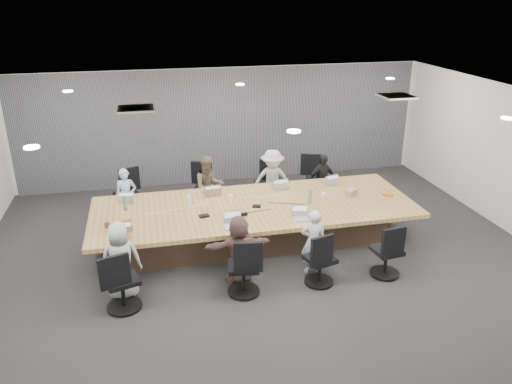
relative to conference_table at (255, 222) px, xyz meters
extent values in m
cube|color=#2C2C2D|center=(0.00, -0.50, -0.40)|extent=(10.00, 8.00, 0.00)
cube|color=white|center=(0.00, -0.50, 2.40)|extent=(10.00, 8.00, 0.00)
cube|color=silver|center=(0.00, 3.50, 1.00)|extent=(10.00, 0.00, 2.80)
cube|color=silver|center=(0.00, -4.50, 1.00)|extent=(10.00, 0.00, 2.80)
cube|color=silver|center=(5.00, -0.50, 1.00)|extent=(0.00, 8.00, 2.80)
cube|color=slate|center=(0.00, 3.42, 1.00)|extent=(9.80, 0.04, 2.80)
cube|color=#4B3627|center=(0.00, 0.00, -0.07)|extent=(4.80, 1.40, 0.66)
cube|color=#B38B4B|center=(0.00, 0.00, 0.30)|extent=(6.00, 2.20, 0.08)
imported|color=#A1B4D1|center=(-2.37, 1.35, 0.19)|extent=(0.44, 0.30, 1.18)
cube|color=#B2B2B7|center=(-2.37, 0.80, 0.35)|extent=(0.32, 0.25, 0.02)
imported|color=brown|center=(-0.68, 1.35, 0.26)|extent=(0.71, 0.59, 1.32)
cube|color=#8C6647|center=(-0.68, 0.80, 0.35)|extent=(0.35, 0.25, 0.02)
imported|color=#A2A2A2|center=(0.70, 1.35, 0.28)|extent=(0.97, 0.68, 1.36)
cube|color=#B2B2B7|center=(0.70, 0.80, 0.35)|extent=(0.34, 0.24, 0.02)
imported|color=black|center=(1.82, 1.35, 0.19)|extent=(0.74, 0.44, 1.18)
cube|color=#B2B2B7|center=(1.82, 0.80, 0.35)|extent=(0.33, 0.26, 0.02)
imported|color=#ACB0AD|center=(-2.42, -1.35, 0.23)|extent=(0.62, 0.41, 1.26)
cube|color=#8C6647|center=(-2.42, -0.80, 0.35)|extent=(0.35, 0.27, 0.02)
imported|color=brown|center=(-0.57, -1.35, 0.19)|extent=(1.10, 0.36, 1.18)
cube|color=#B2B2B7|center=(-0.57, -0.80, 0.35)|extent=(0.35, 0.27, 0.02)
imported|color=silver|center=(0.69, -1.35, 0.18)|extent=(0.47, 0.35, 1.16)
cube|color=#B2B2B7|center=(0.69, -0.80, 0.35)|extent=(0.32, 0.25, 0.02)
cylinder|color=#4C894F|center=(-2.35, 0.33, 0.47)|extent=(0.09, 0.09, 0.26)
cylinder|color=#4C894F|center=(1.04, -0.13, 0.47)|extent=(0.07, 0.07, 0.26)
cylinder|color=silver|center=(-1.20, 0.25, 0.45)|extent=(0.07, 0.07, 0.22)
cylinder|color=white|center=(-0.40, 0.33, 0.39)|extent=(0.10, 0.10, 0.11)
cylinder|color=white|center=(1.37, 0.05, 0.39)|extent=(0.09, 0.09, 0.10)
cylinder|color=brown|center=(-2.65, -0.36, 0.39)|extent=(0.09, 0.09, 0.10)
cube|color=black|center=(-0.99, -0.29, 0.36)|extent=(0.19, 0.15, 0.03)
cube|color=black|center=(0.02, -0.07, 0.35)|extent=(0.18, 0.15, 0.03)
cube|color=black|center=(-0.31, -0.42, 0.37)|extent=(0.17, 0.08, 0.06)
cube|color=gray|center=(1.95, 0.05, 0.40)|extent=(0.28, 0.25, 0.13)
cube|color=#C36112|center=(2.65, -0.11, 0.36)|extent=(0.22, 0.22, 0.04)
camera|label=1|loc=(-1.89, -8.34, 4.07)|focal=35.00mm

